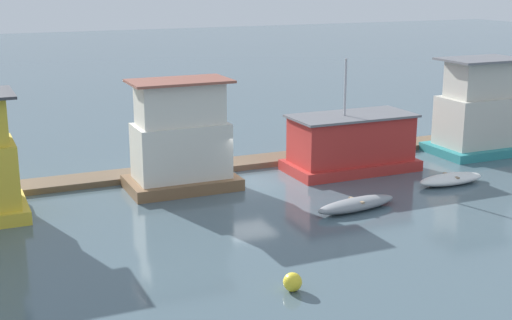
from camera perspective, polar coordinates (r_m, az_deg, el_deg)
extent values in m
plane|color=#475B66|center=(35.06, -0.66, -1.84)|extent=(200.00, 200.00, 0.00)
cube|color=brown|center=(37.77, -2.51, -0.40)|extent=(42.40, 1.89, 0.30)
cube|color=brown|center=(34.29, -5.93, -1.82)|extent=(5.20, 3.20, 0.55)
cube|color=silver|center=(33.88, -6.00, 0.74)|extent=(4.36, 2.36, 2.61)
cube|color=silver|center=(33.40, -6.11, 4.54)|extent=(3.92, 1.92, 1.95)
cube|color=brown|center=(33.24, -6.16, 6.30)|extent=(4.66, 2.66, 0.12)
cube|color=red|center=(37.55, 7.56, -0.41)|extent=(6.76, 3.36, 0.54)
cube|color=red|center=(37.21, 7.63, 1.69)|extent=(6.15, 2.75, 2.30)
cube|color=slate|center=(36.96, 7.69, 3.52)|extent=(6.45, 3.05, 0.12)
cylinder|color=#B2B2B7|center=(36.47, 7.16, 5.80)|extent=(0.12, 0.12, 2.91)
cube|color=teal|center=(42.82, 17.13, 0.89)|extent=(5.17, 3.70, 0.48)
cube|color=beige|center=(42.48, 17.29, 3.01)|extent=(4.20, 2.73, 2.76)
cube|color=beige|center=(42.09, 17.54, 6.21)|extent=(3.54, 2.07, 2.05)
cube|color=slate|center=(41.95, 17.65, 7.68)|extent=(4.50, 3.03, 0.12)
ellipsoid|color=gray|center=(31.29, 8.03, -3.53)|extent=(4.21, 1.64, 0.53)
cube|color=#997F60|center=(31.23, 8.04, -3.21)|extent=(0.28, 0.93, 0.08)
ellipsoid|color=white|center=(36.04, 15.33, -1.49)|extent=(3.64, 1.35, 0.51)
cube|color=#997F60|center=(35.99, 15.34, -1.21)|extent=(0.18, 1.07, 0.08)
sphere|color=yellow|center=(23.38, 2.94, -9.72)|extent=(0.62, 0.62, 0.62)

